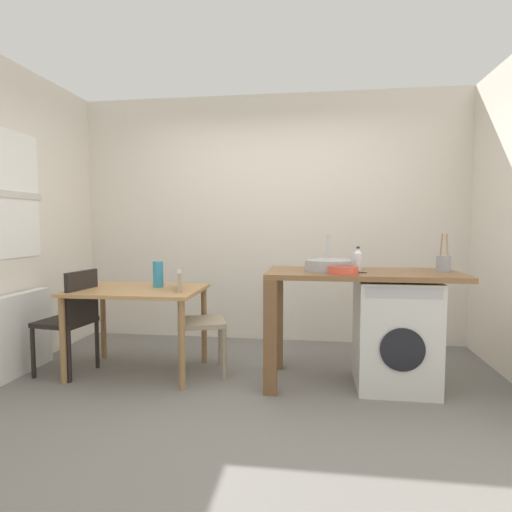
{
  "coord_description": "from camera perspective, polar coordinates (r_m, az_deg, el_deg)",
  "views": [
    {
      "loc": [
        0.49,
        -2.91,
        1.29
      ],
      "look_at": [
        0.03,
        0.45,
        1.04
      ],
      "focal_mm": 29.41,
      "sensor_mm": 36.0,
      "label": 1
    }
  ],
  "objects": [
    {
      "name": "sink_basin",
      "position": [
        3.41,
        9.83,
        -1.25
      ],
      "size": [
        0.38,
        0.38,
        0.09
      ],
      "primitive_type": "cylinder",
      "color": "#9EA0A5",
      "rests_on": "kitchen_counter"
    },
    {
      "name": "chair_opposite",
      "position": [
        3.67,
        -8.64,
        -8.06
      ],
      "size": [
        0.51,
        0.51,
        0.9
      ],
      "rotation": [
        0.0,
        0.0,
        -1.25
      ],
      "color": "gray",
      "rests_on": "ground_plane"
    },
    {
      "name": "vase",
      "position": [
        3.79,
        -13.17,
        -2.42
      ],
      "size": [
        0.09,
        0.09,
        0.23
      ],
      "primitive_type": "cylinder",
      "color": "teal",
      "rests_on": "dining_table"
    },
    {
      "name": "radiator",
      "position": [
        4.19,
        -29.7,
        -9.26
      ],
      "size": [
        0.1,
        0.8,
        0.7
      ],
      "primitive_type": "cube",
      "color": "white",
      "rests_on": "ground_plane"
    },
    {
      "name": "chair_person_seat",
      "position": [
        3.97,
        -23.71,
        -7.46
      ],
      "size": [
        0.45,
        0.45,
        0.9
      ],
      "rotation": [
        0.0,
        0.0,
        1.44
      ],
      "color": "black",
      "rests_on": "ground_plane"
    },
    {
      "name": "ground_plane",
      "position": [
        3.23,
        -1.64,
        -19.3
      ],
      "size": [
        5.46,
        5.46,
        0.0
      ],
      "primitive_type": "plane",
      "color": "slate"
    },
    {
      "name": "wall_back",
      "position": [
        4.69,
        1.87,
        5.02
      ],
      "size": [
        4.6,
        0.1,
        2.7
      ],
      "primitive_type": "cube",
      "color": "silver",
      "rests_on": "ground_plane"
    },
    {
      "name": "scissors",
      "position": [
        3.33,
        13.54,
        -2.15
      ],
      "size": [
        0.15,
        0.06,
        0.01
      ],
      "color": "#B2B2B7",
      "rests_on": "kitchen_counter"
    },
    {
      "name": "washing_machine",
      "position": [
        3.56,
        18.33,
        -9.93
      ],
      "size": [
        0.6,
        0.61,
        0.86
      ],
      "color": "silver",
      "rests_on": "ground_plane"
    },
    {
      "name": "kitchen_counter",
      "position": [
        3.44,
        10.65,
        -4.64
      ],
      "size": [
        1.5,
        0.68,
        0.92
      ],
      "color": "brown",
      "rests_on": "ground_plane"
    },
    {
      "name": "mixing_bowl",
      "position": [
        3.22,
        11.77,
        -1.79
      ],
      "size": [
        0.23,
        0.23,
        0.06
      ],
      "color": "#D84C38",
      "rests_on": "kitchen_counter"
    },
    {
      "name": "utensil_crock",
      "position": [
        3.6,
        24.15,
        -0.88
      ],
      "size": [
        0.11,
        0.11,
        0.3
      ],
      "color": "gray",
      "rests_on": "kitchen_counter"
    },
    {
      "name": "bottle_tall_green",
      "position": [
        3.5,
        13.7,
        -0.48
      ],
      "size": [
        0.07,
        0.07,
        0.19
      ],
      "color": "silver",
      "rests_on": "kitchen_counter"
    },
    {
      "name": "dining_table",
      "position": [
        3.78,
        -15.79,
        -5.72
      ],
      "size": [
        1.1,
        0.76,
        0.74
      ],
      "color": "tan",
      "rests_on": "ground_plane"
    },
    {
      "name": "tap",
      "position": [
        3.58,
        9.76,
        0.54
      ],
      "size": [
        0.02,
        0.02,
        0.28
      ],
      "primitive_type": "cylinder",
      "color": "#B2B2B7",
      "rests_on": "kitchen_counter"
    }
  ]
}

